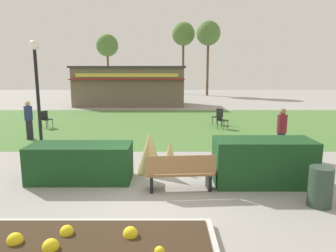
% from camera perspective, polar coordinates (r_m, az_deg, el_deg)
% --- Properties ---
extents(ground_plane, '(80.00, 80.00, 0.00)m').
position_cam_1_polar(ground_plane, '(7.80, -1.84, -12.38)').
color(ground_plane, '#999691').
extents(lawn_patch, '(36.00, 12.00, 0.01)m').
position_cam_1_polar(lawn_patch, '(17.44, -0.67, 0.41)').
color(lawn_patch, '#4C7A38').
rests_on(lawn_patch, ground_plane).
extents(park_bench, '(1.73, 0.64, 0.95)m').
position_cam_1_polar(park_bench, '(7.83, 2.55, -8.53)').
color(park_bench, olive).
rests_on(park_bench, ground_plane).
extents(hedge_left, '(2.76, 1.10, 1.01)m').
position_cam_1_polar(hedge_left, '(8.86, -15.58, -6.48)').
color(hedge_left, '#19421E').
rests_on(hedge_left, ground_plane).
extents(hedge_right, '(2.57, 1.10, 1.22)m').
position_cam_1_polar(hedge_right, '(8.61, 17.34, -6.35)').
color(hedge_right, '#19421E').
rests_on(hedge_right, ground_plane).
extents(ornamental_grass_behind_left, '(0.79, 0.79, 1.24)m').
position_cam_1_polar(ornamental_grass_behind_left, '(9.11, -3.15, -4.89)').
color(ornamental_grass_behind_left, tan).
rests_on(ornamental_grass_behind_left, ground_plane).
extents(ornamental_grass_behind_right, '(0.50, 0.50, 0.92)m').
position_cam_1_polar(ornamental_grass_behind_right, '(9.35, 0.56, -5.49)').
color(ornamental_grass_behind_right, tan).
rests_on(ornamental_grass_behind_right, ground_plane).
extents(lamppost_mid, '(0.36, 0.36, 4.07)m').
position_cam_1_polar(lamppost_mid, '(12.56, -22.79, 7.53)').
color(lamppost_mid, black).
rests_on(lamppost_mid, ground_plane).
extents(trash_bin, '(0.52, 0.52, 0.90)m').
position_cam_1_polar(trash_bin, '(7.77, 26.52, -10.02)').
color(trash_bin, '#2D4233').
rests_on(trash_bin, ground_plane).
extents(food_kiosk, '(9.35, 4.48, 3.31)m').
position_cam_1_polar(food_kiosk, '(26.98, -6.75, 7.40)').
color(food_kiosk, '#6B5B4C').
rests_on(food_kiosk, ground_plane).
extents(cafe_chair_west, '(0.62, 0.62, 0.89)m').
position_cam_1_polar(cafe_chair_west, '(16.15, 10.03, 1.33)').
color(cafe_chair_west, black).
rests_on(cafe_chair_west, ground_plane).
extents(cafe_chair_east, '(0.62, 0.62, 0.89)m').
position_cam_1_polar(cafe_chair_east, '(17.30, 9.50, 1.94)').
color(cafe_chair_east, black).
rests_on(cafe_chair_east, ground_plane).
extents(cafe_chair_center, '(0.60, 0.60, 0.89)m').
position_cam_1_polar(cafe_chair_center, '(17.41, -21.42, 1.42)').
color(cafe_chair_center, black).
rests_on(cafe_chair_center, ground_plane).
extents(person_strolling, '(0.34, 0.34, 1.69)m').
position_cam_1_polar(person_strolling, '(11.55, 20.42, -1.05)').
color(person_strolling, '#23232D').
rests_on(person_strolling, ground_plane).
extents(person_standing, '(0.34, 0.34, 1.69)m').
position_cam_1_polar(person_standing, '(14.72, -24.05, 1.04)').
color(person_standing, '#23232D').
rests_on(person_standing, ground_plane).
extents(parked_car_west_slot, '(4.20, 2.06, 1.20)m').
position_cam_1_polar(parked_car_west_slot, '(33.10, -4.00, 6.21)').
color(parked_car_west_slot, '#2D6638').
rests_on(parked_car_west_slot, ground_plane).
extents(tree_left_bg, '(2.80, 2.80, 8.57)m').
position_cam_1_polar(tree_left_bg, '(37.53, 7.69, 16.48)').
color(tree_left_bg, brown).
rests_on(tree_left_bg, ground_plane).
extents(tree_right_bg, '(2.80, 2.80, 7.47)m').
position_cam_1_polar(tree_right_bg, '(41.44, -10.90, 14.30)').
color(tree_right_bg, brown).
rests_on(tree_right_bg, ground_plane).
extents(tree_center_bg, '(2.80, 2.80, 8.72)m').
position_cam_1_polar(tree_center_bg, '(39.36, 3.09, 16.47)').
color(tree_center_bg, brown).
rests_on(tree_center_bg, ground_plane).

